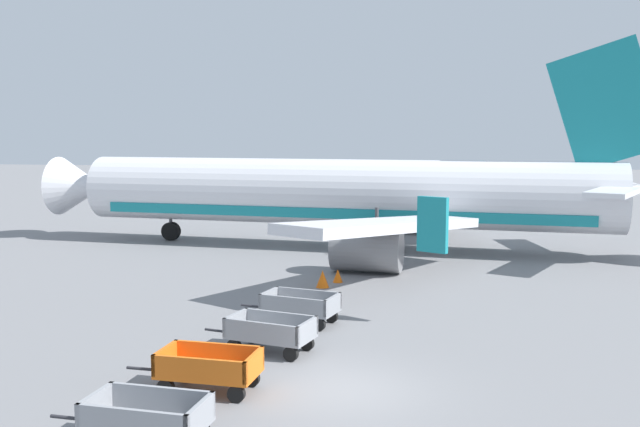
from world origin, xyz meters
TOP-DOWN VIEW (x-y plane):
  - ground_plane at (0.00, 0.00)m, footprint 220.00×220.00m
  - airplane at (-2.12, 22.18)m, footprint 37.67×30.29m
  - baggage_cart_nearest at (-3.64, -3.97)m, footprint 3.60×1.60m
  - baggage_cart_second_in_row at (-3.38, -0.66)m, footprint 3.59×1.58m
  - baggage_cart_third_in_row at (-2.59, 2.80)m, footprint 3.62×1.97m
  - baggage_cart_fourth_in_row at (-2.31, 6.04)m, footprint 3.62×1.95m
  - traffic_cone_near_plane at (-1.97, 12.98)m, footprint 0.44×0.44m
  - traffic_cone_mid_apron at (-2.46, 11.84)m, footprint 0.56×0.56m

SIDE VIEW (x-z plane):
  - ground_plane at x=0.00m, z-range 0.00..0.00m
  - traffic_cone_near_plane at x=-1.97m, z-range 0.00..0.57m
  - traffic_cone_mid_apron at x=-2.46m, z-range 0.00..0.73m
  - baggage_cart_nearest at x=-3.64m, z-range 0.07..1.14m
  - baggage_cart_second_in_row at x=-3.38m, z-range 0.07..1.14m
  - baggage_cart_third_in_row at x=-2.59m, z-range 0.07..1.14m
  - baggage_cart_fourth_in_row at x=-2.31m, z-range 0.07..1.14m
  - airplane at x=-2.12m, z-range -2.62..8.72m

